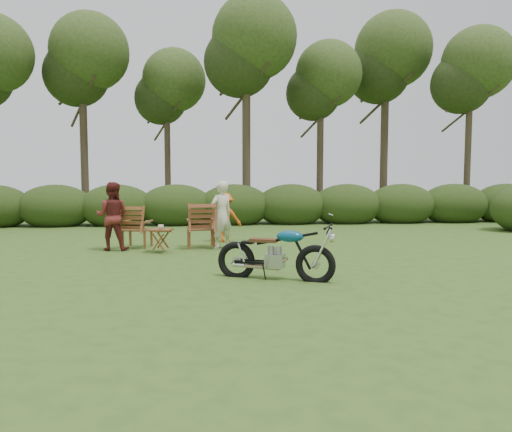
{
  "coord_description": "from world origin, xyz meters",
  "views": [
    {
      "loc": [
        -1.04,
        -8.24,
        1.73
      ],
      "look_at": [
        -0.03,
        1.56,
        0.9
      ],
      "focal_mm": 35.0,
      "sensor_mm": 36.0,
      "label": 1
    }
  ],
  "objects": [
    {
      "name": "ground",
      "position": [
        0.0,
        0.0,
        0.0
      ],
      "size": [
        80.0,
        80.0,
        0.0
      ],
      "primitive_type": "plane",
      "color": "#30501A",
      "rests_on": "ground"
    },
    {
      "name": "child",
      "position": [
        -0.52,
        4.42,
        0.0
      ],
      "size": [
        0.87,
        0.58,
        1.25
      ],
      "primitive_type": "imported",
      "rotation": [
        0.0,
        0.0,
        2.99
      ],
      "color": "#E25615",
      "rests_on": "ground"
    },
    {
      "name": "cup",
      "position": [
        -2.0,
        2.83,
        0.57
      ],
      "size": [
        0.15,
        0.15,
        0.1
      ],
      "primitive_type": "imported",
      "rotation": [
        0.0,
        0.0,
        0.26
      ],
      "color": "beige",
      "rests_on": "side_table"
    },
    {
      "name": "side_table",
      "position": [
        -2.01,
        2.84,
        0.26
      ],
      "size": [
        0.59,
        0.54,
        0.52
      ],
      "primitive_type": null,
      "rotation": [
        0.0,
        0.0,
        -0.24
      ],
      "color": "brown",
      "rests_on": "ground"
    },
    {
      "name": "lawn_chair_right",
      "position": [
        -1.13,
        3.53,
        0.0
      ],
      "size": [
        0.78,
        0.78,
        1.04
      ],
      "primitive_type": null,
      "rotation": [
        0.0,
        0.0,
        3.23
      ],
      "color": "brown",
      "rests_on": "ground"
    },
    {
      "name": "adult_b",
      "position": [
        -3.13,
        3.29,
        0.0
      ],
      "size": [
        0.81,
        0.67,
        1.55
      ],
      "primitive_type": "imported",
      "rotation": [
        0.0,
        0.0,
        3.03
      ],
      "color": "maroon",
      "rests_on": "ground"
    },
    {
      "name": "lawn_chair_left",
      "position": [
        -2.63,
        3.71,
        0.0
      ],
      "size": [
        0.83,
        0.83,
        0.99
      ],
      "primitive_type": null,
      "rotation": [
        0.0,
        0.0,
        2.89
      ],
      "color": "brown",
      "rests_on": "ground"
    },
    {
      "name": "motorcycle",
      "position": [
        0.11,
        -0.2,
        0.0
      ],
      "size": [
        2.02,
        1.4,
        1.08
      ],
      "primitive_type": null,
      "rotation": [
        0.0,
        0.0,
        -0.4
      ],
      "color": "#0D7DB2",
      "rests_on": "ground"
    },
    {
      "name": "tree_line",
      "position": [
        0.5,
        9.74,
        3.81
      ],
      "size": [
        22.52,
        11.62,
        8.14
      ],
      "color": "#33271C",
      "rests_on": "ground"
    },
    {
      "name": "adult_a",
      "position": [
        -0.65,
        3.29,
        0.0
      ],
      "size": [
        0.69,
        0.63,
        1.57
      ],
      "primitive_type": "imported",
      "rotation": [
        0.0,
        0.0,
        3.71
      ],
      "color": "beige",
      "rests_on": "ground"
    }
  ]
}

